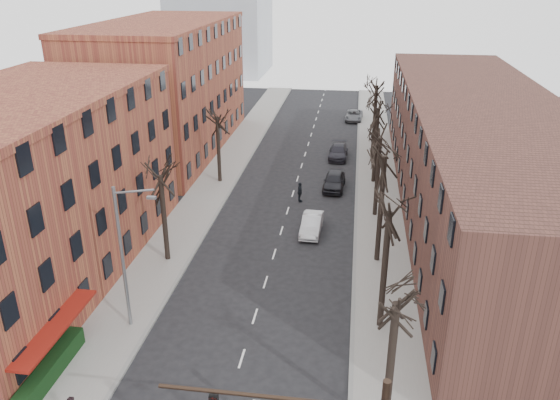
% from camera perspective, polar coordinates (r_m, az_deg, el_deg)
% --- Properties ---
extents(sidewalk_left, '(4.00, 90.00, 0.15)m').
position_cam_1_polar(sidewalk_left, '(56.00, -6.43, 2.34)').
color(sidewalk_left, gray).
rests_on(sidewalk_left, ground).
extents(sidewalk_right, '(4.00, 90.00, 0.15)m').
position_cam_1_polar(sidewalk_right, '(54.42, 10.13, 1.48)').
color(sidewalk_right, gray).
rests_on(sidewalk_right, ground).
extents(building_left_near, '(12.00, 26.00, 12.00)m').
position_cam_1_polar(building_left_near, '(39.89, -25.19, 0.54)').
color(building_left_near, brown).
rests_on(building_left_near, ground).
extents(building_left_far, '(12.00, 28.00, 14.00)m').
position_cam_1_polar(building_left_far, '(64.67, -11.77, 11.24)').
color(building_left_far, brown).
rests_on(building_left_far, ground).
extents(building_right, '(12.00, 50.00, 10.00)m').
position_cam_1_polar(building_right, '(49.14, 20.04, 4.14)').
color(building_right, '#502D25').
rests_on(building_right, ground).
extents(awning_left, '(1.20, 7.00, 0.15)m').
position_cam_1_polar(awning_left, '(32.92, -21.69, -15.89)').
color(awning_left, maroon).
rests_on(awning_left, ground).
extents(hedge, '(0.80, 6.00, 1.00)m').
position_cam_1_polar(hedge, '(31.92, -22.90, -16.00)').
color(hedge, black).
rests_on(hedge, sidewalk_left).
extents(tree_right_b, '(5.20, 5.20, 10.80)m').
position_cam_1_polar(tree_right_b, '(34.10, 10.35, -12.89)').
color(tree_right_b, black).
rests_on(tree_right_b, ground).
extents(tree_right_c, '(5.20, 5.20, 11.60)m').
position_cam_1_polar(tree_right_c, '(40.85, 10.05, -6.30)').
color(tree_right_c, black).
rests_on(tree_right_c, ground).
extents(tree_right_d, '(5.20, 5.20, 10.00)m').
position_cam_1_polar(tree_right_d, '(47.99, 9.84, -1.63)').
color(tree_right_d, black).
rests_on(tree_right_d, ground).
extents(tree_right_e, '(5.20, 5.20, 10.80)m').
position_cam_1_polar(tree_right_e, '(55.36, 9.69, 1.81)').
color(tree_right_e, black).
rests_on(tree_right_e, ground).
extents(tree_right_f, '(5.20, 5.20, 11.60)m').
position_cam_1_polar(tree_right_f, '(62.89, 9.58, 4.44)').
color(tree_right_f, black).
rests_on(tree_right_f, ground).
extents(tree_left_a, '(5.20, 5.20, 9.50)m').
position_cam_1_polar(tree_left_a, '(41.19, -11.61, -6.18)').
color(tree_left_a, black).
rests_on(tree_left_a, ground).
extents(tree_left_b, '(5.20, 5.20, 9.50)m').
position_cam_1_polar(tree_left_b, '(55.03, -6.28, 1.88)').
color(tree_left_b, black).
rests_on(tree_left_b, ground).
extents(streetlight, '(2.45, 0.22, 9.03)m').
position_cam_1_polar(streetlight, '(32.15, -15.94, -5.31)').
color(streetlight, slate).
rests_on(streetlight, ground).
extents(silver_sedan, '(1.68, 4.45, 1.45)m').
position_cam_1_polar(silver_sedan, '(44.15, 3.33, -2.55)').
color(silver_sedan, silver).
rests_on(silver_sedan, ground).
extents(parked_car_near, '(2.18, 4.92, 1.65)m').
position_cam_1_polar(parked_car_near, '(53.05, 5.69, 2.03)').
color(parked_car_near, black).
rests_on(parked_car_near, ground).
extents(parked_car_mid, '(2.12, 5.00, 1.44)m').
position_cam_1_polar(parked_car_mid, '(61.90, 6.11, 5.04)').
color(parked_car_mid, '#22212A').
rests_on(parked_car_mid, ground).
extents(parked_car_far, '(2.51, 5.00, 1.36)m').
position_cam_1_polar(parked_car_far, '(78.03, 7.74, 8.74)').
color(parked_car_far, slate).
rests_on(parked_car_far, ground).
extents(pedestrian_crossing, '(0.77, 1.19, 1.88)m').
position_cam_1_polar(pedestrian_crossing, '(49.77, 2.09, 0.82)').
color(pedestrian_crossing, black).
rests_on(pedestrian_crossing, ground).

